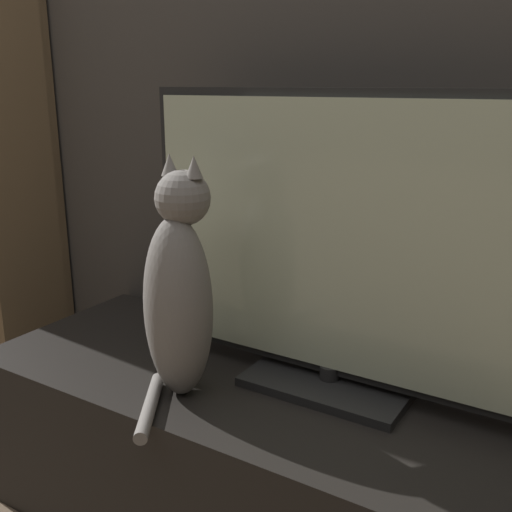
% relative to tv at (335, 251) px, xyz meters
% --- Properties ---
extents(tv_stand, '(1.29, 0.54, 0.41)m').
position_rel_tv_xyz_m(tv_stand, '(-0.18, -0.07, -0.52)').
color(tv_stand, black).
rests_on(tv_stand, ground_plane).
extents(tv, '(0.91, 0.22, 0.65)m').
position_rel_tv_xyz_m(tv, '(0.00, 0.00, 0.00)').
color(tv, black).
rests_on(tv, tv_stand).
extents(cat, '(0.16, 0.29, 0.52)m').
position_rel_tv_xyz_m(cat, '(-0.26, -0.19, -0.08)').
color(cat, gray).
rests_on(cat, tv_stand).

